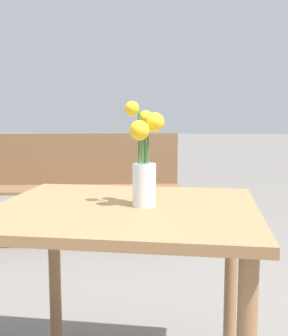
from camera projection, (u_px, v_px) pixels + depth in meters
name	position (u px, v px, depth m)	size (l,w,h in m)	color
table_front	(125.00, 237.00, 1.38)	(0.88, 0.79, 0.70)	#9E7047
flower_vase	(144.00, 164.00, 1.34)	(0.13, 0.13, 0.34)	silver
bench_near	(74.00, 184.00, 3.23)	(1.65, 0.61, 0.85)	brown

